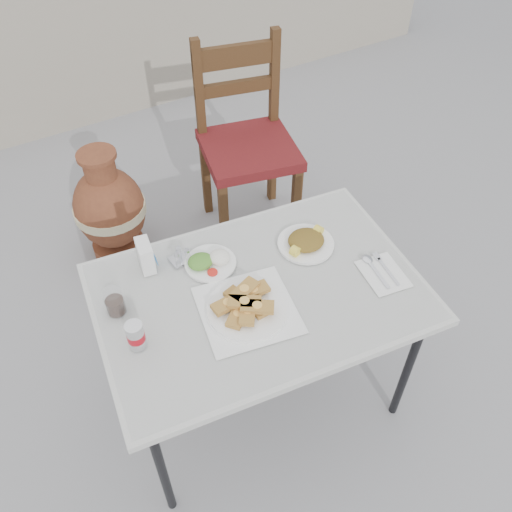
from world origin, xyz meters
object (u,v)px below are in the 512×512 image
soda_can (136,335)px  chair (246,142)px  napkin_holder (146,256)px  cola_glass (115,303)px  pide_plate (247,305)px  terracotta_urn (110,209)px  cafe_table (259,299)px  salad_chopped_plate (306,242)px  condiment_caddy (181,257)px  salad_rice_plate (210,261)px

soda_can → chair: (0.98, 1.02, -0.20)m
napkin_holder → chair: bearing=49.8°
cola_glass → pide_plate: bearing=-29.6°
soda_can → terracotta_urn: bearing=78.4°
cafe_table → chair: size_ratio=1.17×
terracotta_urn → salad_chopped_plate: bearing=-65.1°
soda_can → napkin_holder: bearing=62.5°
salad_chopped_plate → condiment_caddy: size_ratio=2.51×
cafe_table → condiment_caddy: 0.33m
pide_plate → condiment_caddy: (-0.10, 0.33, -0.01)m
condiment_caddy → terracotta_urn: bearing=92.8°
soda_can → cola_glass: (-0.01, 0.17, -0.01)m
napkin_holder → condiment_caddy: size_ratio=1.34×
pide_plate → salad_chopped_plate: 0.39m
cafe_table → soda_can: 0.47m
terracotta_urn → napkin_holder: bearing=-95.2°
salad_rice_plate → pide_plate: bearing=-86.9°
chair → soda_can: bearing=-121.0°
napkin_holder → cola_glass: bearing=-131.6°
salad_rice_plate → condiment_caddy: condiment_caddy is taller
condiment_caddy → chair: bearing=46.9°
cafe_table → salad_rice_plate: salad_rice_plate is taller
salad_rice_plate → napkin_holder: bearing=152.8°
salad_chopped_plate → condiment_caddy: (-0.45, 0.17, 0.00)m
salad_rice_plate → napkin_holder: 0.23m
soda_can → condiment_caddy: (0.28, 0.27, -0.03)m
salad_rice_plate → soda_can: soda_can is taller
cafe_table → salad_rice_plate: 0.23m
cafe_table → salad_rice_plate: (-0.09, 0.20, 0.07)m
condiment_caddy → chair: chair is taller
salad_rice_plate → chair: chair is taller
salad_chopped_plate → terracotta_urn: bearing=114.9°
cafe_table → pide_plate: (-0.08, -0.06, 0.08)m
salad_chopped_plate → chair: bearing=74.4°
cafe_table → salad_rice_plate: bearing=114.9°
salad_chopped_plate → cola_glass: cola_glass is taller
pide_plate → cola_glass: cola_glass is taller
pide_plate → chair: (0.60, 1.08, -0.18)m
salad_rice_plate → salad_chopped_plate: bearing=-14.6°
pide_plate → chair: chair is taller
pide_plate → salad_rice_plate: bearing=93.1°
napkin_holder → terracotta_urn: bearing=93.6°
pide_plate → salad_chopped_plate: pide_plate is taller
condiment_caddy → soda_can: bearing=-135.7°
pide_plate → cola_glass: (-0.39, 0.22, 0.01)m
condiment_caddy → chair: size_ratio=0.08×
salad_chopped_plate → cola_glass: bearing=175.5°
cola_glass → condiment_caddy: (0.29, 0.11, -0.02)m
cola_glass → chair: (0.99, 0.85, -0.20)m
salad_rice_plate → cola_glass: (-0.37, -0.04, 0.03)m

